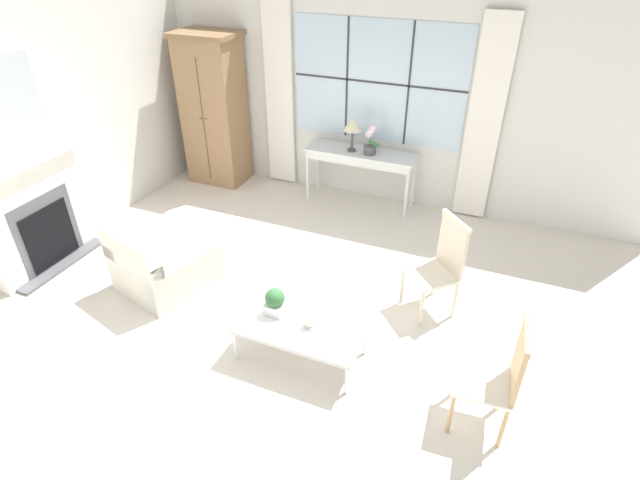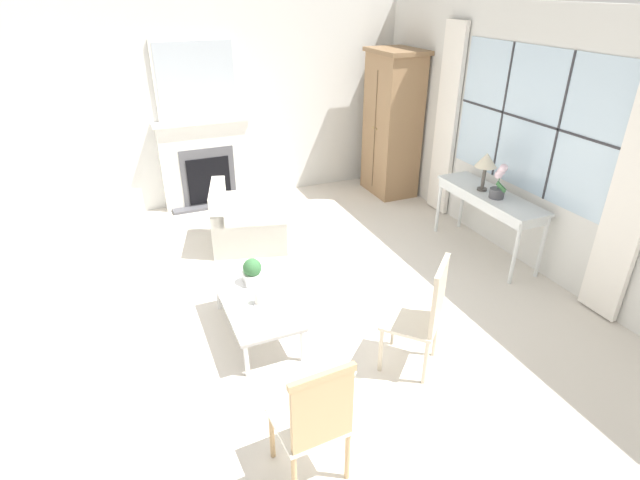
{
  "view_description": "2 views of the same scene",
  "coord_description": "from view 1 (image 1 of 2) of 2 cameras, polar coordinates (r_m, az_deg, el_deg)",
  "views": [
    {
      "loc": [
        1.8,
        -3.26,
        3.37
      ],
      "look_at": [
        0.26,
        0.45,
        0.79
      ],
      "focal_mm": 28.0,
      "sensor_mm": 36.0,
      "label": 1
    },
    {
      "loc": [
        4.12,
        -1.23,
        2.96
      ],
      "look_at": [
        0.28,
        0.39,
        0.8
      ],
      "focal_mm": 28.0,
      "sensor_mm": 36.0,
      "label": 2
    }
  ],
  "objects": [
    {
      "name": "potted_orchid",
      "position": [
        6.64,
        5.78,
        11.12
      ],
      "size": [
        0.21,
        0.17,
        0.41
      ],
      "color": "#4C4C51",
      "rests_on": "console_table"
    },
    {
      "name": "console_table",
      "position": [
        6.81,
        4.69,
        9.42
      ],
      "size": [
        1.49,
        0.45,
        0.78
      ],
      "color": "silver",
      "rests_on": "ground_plane"
    },
    {
      "name": "armchair_upholstered",
      "position": [
        5.6,
        -17.42,
        -2.61
      ],
      "size": [
        1.01,
        1.07,
        0.78
      ],
      "color": "silver",
      "rests_on": "ground_plane"
    },
    {
      "name": "fireplace",
      "position": [
        6.26,
        -29.97,
        3.45
      ],
      "size": [
        0.34,
        1.36,
        2.32
      ],
      "color": "#515156",
      "rests_on": "ground_plane"
    },
    {
      "name": "armoire",
      "position": [
        7.56,
        -12.0,
        14.32
      ],
      "size": [
        0.88,
        0.64,
        2.14
      ],
      "color": "#93704C",
      "rests_on": "ground_plane"
    },
    {
      "name": "table_lamp",
      "position": [
        6.65,
        3.74,
        12.94
      ],
      "size": [
        0.25,
        0.25,
        0.45
      ],
      "color": "#4C4742",
      "rests_on": "console_table"
    },
    {
      "name": "potted_plant_small",
      "position": [
        4.48,
        -5.16,
        -6.99
      ],
      "size": [
        0.18,
        0.18,
        0.26
      ],
      "color": "white",
      "rests_on": "coffee_table"
    },
    {
      "name": "coffee_table",
      "position": [
        4.46,
        -2.23,
        -9.93
      ],
      "size": [
        1.16,
        0.6,
        0.39
      ],
      "color": "silver",
      "rests_on": "ground_plane"
    },
    {
      "name": "ground_plane",
      "position": [
        5.02,
        -4.76,
        -9.62
      ],
      "size": [
        14.0,
        14.0,
        0.0
      ],
      "primitive_type": "plane",
      "color": "silver"
    },
    {
      "name": "wall_left",
      "position": [
        6.48,
        -27.94,
        11.26
      ],
      "size": [
        0.06,
        7.2,
        2.8
      ],
      "primitive_type": "cube",
      "color": "silver",
      "rests_on": "ground_plane"
    },
    {
      "name": "side_chair_wooden",
      "position": [
        4.99,
        13.71,
        -2.41
      ],
      "size": [
        0.62,
        0.62,
        1.03
      ],
      "color": "beige",
      "rests_on": "ground_plane"
    },
    {
      "name": "wall_back_windowed",
      "position": [
        6.82,
        6.53,
        15.69
      ],
      "size": [
        7.2,
        0.14,
        2.8
      ],
      "color": "silver",
      "rests_on": "ground_plane"
    },
    {
      "name": "accent_chair_wooden",
      "position": [
        4.03,
        19.91,
        -14.18
      ],
      "size": [
        0.47,
        0.47,
        1.0
      ],
      "color": "white",
      "rests_on": "ground_plane"
    },
    {
      "name": "pillar_candle",
      "position": [
        4.37,
        -1.1,
        -9.26
      ],
      "size": [
        0.11,
        0.11,
        0.14
      ],
      "color": "silver",
      "rests_on": "coffee_table"
    }
  ]
}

